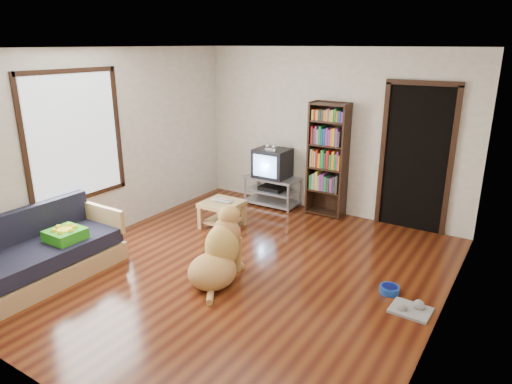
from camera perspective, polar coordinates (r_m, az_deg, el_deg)
The scene contains 18 objects.
ground at distance 5.66m, azimuth -1.81°, elevation -9.76°, with size 5.00×5.00×0.00m, color #5E2910.
ceiling at distance 5.01m, azimuth -2.12°, elevation 17.57°, with size 5.00×5.00×0.00m, color white.
wall_back at distance 7.33m, azimuth 9.24°, elevation 7.30°, with size 4.50×4.50×0.00m, color silver.
wall_front at distance 3.54m, azimuth -25.63°, elevation -6.18°, with size 4.50×4.50×0.00m, color silver.
wall_left at distance 6.69m, azimuth -18.16°, elevation 5.60°, with size 5.00×5.00×0.00m, color silver.
wall_right at distance 4.38m, azimuth 23.16°, elevation -1.32°, with size 5.00×5.00×0.00m, color silver.
green_cushion at distance 5.88m, azimuth -22.73°, elevation -4.93°, with size 0.39×0.39×0.13m, color green.
laptop at distance 6.77m, azimuth -4.43°, elevation -1.20°, with size 0.31×0.20×0.02m, color silver.
dog_bowl at distance 5.39m, azimuth 16.33°, elevation -11.62°, with size 0.22×0.22×0.08m, color #163D9B.
grey_rag at distance 5.13m, azimuth 18.75°, elevation -13.81°, with size 0.40×0.32×0.03m, color gray.
window at distance 6.34m, azimuth -21.70°, elevation 6.42°, with size 0.03×1.46×1.70m.
doorway at distance 6.94m, azimuth 19.38°, elevation 4.37°, with size 1.03×0.05×2.19m.
tv_stand at distance 7.76m, azimuth 2.03°, elevation 0.28°, with size 0.90×0.45×0.50m.
crt_tv at distance 7.65m, azimuth 2.15°, elevation 3.70°, with size 0.55×0.52×0.58m.
bookshelf at distance 7.23m, azimuth 8.99°, elevation 4.74°, with size 0.60×0.30×1.80m.
sofa at distance 5.95m, azimuth -25.05°, elevation -7.34°, with size 0.80×1.80×0.80m.
coffee_table at distance 6.84m, azimuth -4.25°, elevation -2.18°, with size 0.55×0.55×0.40m.
dog at distance 5.35m, azimuth -4.63°, elevation -7.75°, with size 0.59×1.04×0.87m.
Camera 1 is at (2.84, -4.12, 2.65)m, focal length 32.00 mm.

